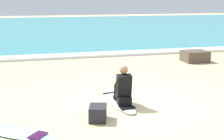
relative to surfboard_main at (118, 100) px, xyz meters
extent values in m
plane|color=#CCB584|center=(0.31, -0.29, -0.04)|extent=(80.00, 80.00, 0.00)
cube|color=teal|center=(0.31, 20.20, 0.01)|extent=(80.00, 28.00, 0.10)
cube|color=white|center=(0.31, 6.50, 0.02)|extent=(80.00, 0.90, 0.11)
ellipsoid|color=silver|center=(0.00, 0.00, 0.00)|extent=(0.64, 2.12, 0.07)
cube|color=black|center=(-0.03, 0.59, 0.04)|extent=(0.48, 0.13, 0.01)
cube|color=black|center=(0.04, -0.67, 0.04)|extent=(0.38, 0.26, 0.01)
cube|color=black|center=(0.03, -0.45, 0.14)|extent=(0.34, 0.28, 0.20)
cylinder|color=black|center=(-0.06, -0.25, 0.29)|extent=(0.18, 0.42, 0.43)
cylinder|color=black|center=(-0.06, -0.05, 0.26)|extent=(0.14, 0.27, 0.42)
cube|color=black|center=(-0.06, 0.02, 0.07)|extent=(0.12, 0.23, 0.05)
cylinder|color=black|center=(0.14, -0.27, 0.29)|extent=(0.18, 0.42, 0.43)
cylinder|color=black|center=(0.17, -0.07, 0.26)|extent=(0.14, 0.27, 0.42)
cube|color=black|center=(0.18, 0.00, 0.07)|extent=(0.12, 0.23, 0.05)
cube|color=black|center=(0.03, -0.41, 0.49)|extent=(0.36, 0.32, 0.57)
sphere|color=#A37556|center=(0.03, -0.38, 0.88)|extent=(0.21, 0.21, 0.21)
cylinder|color=black|center=(-0.10, -0.25, 0.52)|extent=(0.12, 0.40, 0.31)
cylinder|color=black|center=(0.18, -0.27, 0.52)|extent=(0.12, 0.40, 0.31)
ellipsoid|color=#9ED1E5|center=(-2.61, -1.24, 0.00)|extent=(2.14, 1.89, 0.07)
cube|color=#351037|center=(-2.03, -1.71, 0.04)|extent=(0.42, 0.43, 0.01)
cube|color=brown|center=(4.44, 4.20, 0.19)|extent=(0.99, 0.85, 0.45)
cube|color=#232328|center=(-0.76, -1.09, 0.12)|extent=(0.48, 0.56, 0.32)
camera|label=1|loc=(-2.11, -7.46, 2.55)|focal=51.67mm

